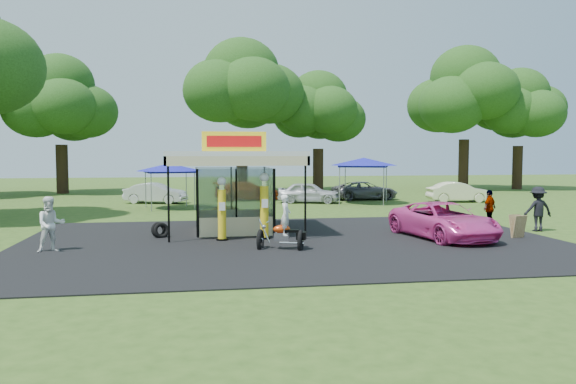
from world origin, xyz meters
The scene contains 25 objects.
ground centered at (0.00, 0.00, 0.00)m, with size 120.00×120.00×0.00m, color #2D4B17.
asphalt_apron centered at (0.00, 2.00, 0.02)m, with size 20.00×14.00×0.04m, color black.
gas_station_kiosk centered at (-2.00, 4.99, 1.78)m, with size 5.40×5.40×4.18m.
gas_pump_left centered at (-2.60, 2.64, 1.16)m, with size 0.45×0.45×2.42m.
gas_pump_right centered at (-0.99, 2.75, 1.23)m, with size 0.48×0.48×2.56m.
motorcycle centered at (-0.61, 0.34, 0.77)m, with size 1.74×1.21×1.98m.
spare_tires centered at (-4.95, 3.76, 0.31)m, with size 0.80×0.69×0.65m.
a_frame_sign centered at (8.72, 1.38, 0.47)m, with size 0.54×0.51×0.92m.
kiosk_car centered at (-2.00, 7.20, 0.48)m, with size 1.13×2.82×0.96m, color yellow.
pink_sedan centered at (5.87, 1.83, 0.70)m, with size 2.34×5.07×1.41m, color #E63E9E.
spectator_west centered at (-8.35, 1.22, 0.94)m, with size 0.91×0.71×1.87m, color white.
spectator_east_a centered at (10.71, 3.14, 0.95)m, with size 1.22×0.70×1.89m, color black.
spectator_east_b centered at (9.45, 4.81, 0.83)m, with size 0.98×0.41×1.67m, color gray.
bg_car_a centered at (-6.16, 19.34, 0.67)m, with size 1.41×4.04×1.33m, color silver.
bg_car_b centered at (0.02, 20.62, 0.67)m, with size 1.87×4.61×1.34m, color #8E330A.
bg_car_c centered at (3.86, 17.93, 0.69)m, with size 1.64×4.07×1.39m, color silver.
bg_car_d centered at (8.33, 19.88, 0.64)m, with size 2.14×4.63×1.29m, color #59585B.
bg_car_e centered at (13.95, 16.93, 0.68)m, with size 1.43×4.10×1.35m, color #F2EDB9.
tent_west centered at (-5.08, 15.60, 2.44)m, with size 3.86×3.86×2.70m.
tent_east centered at (7.34, 17.01, 2.72)m, with size 4.30×4.30×3.00m.
oak_far_b centered at (-14.28, 29.78, 7.05)m, with size 9.26×9.26×11.04m.
oak_far_c centered at (0.21, 27.31, 7.78)m, with size 10.41×10.41×12.26m.
oak_far_d centered at (7.13, 29.86, 6.53)m, with size 8.60×8.60×10.24m.
oak_far_e centered at (20.39, 29.00, 8.03)m, with size 10.57×10.57×12.58m.
oak_far_f centered at (25.57, 28.81, 6.90)m, with size 8.92×8.92×10.75m.
Camera 1 is at (-3.59, -18.40, 3.32)m, focal length 35.00 mm.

